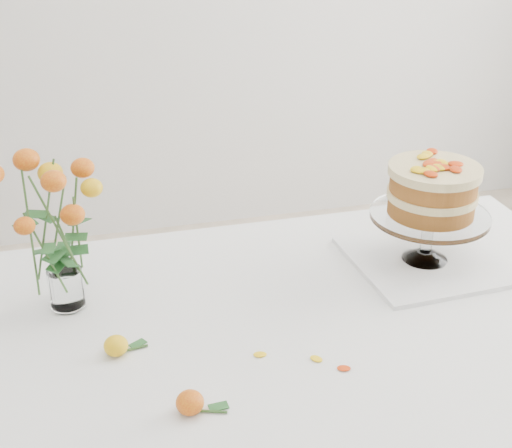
{
  "coord_description": "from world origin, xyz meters",
  "views": [
    {
      "loc": [
        -0.41,
        -1.17,
        1.59
      ],
      "look_at": [
        -0.06,
        0.16,
        0.91
      ],
      "focal_mm": 50.0,
      "sensor_mm": 36.0,
      "label": 1
    }
  ],
  "objects": [
    {
      "name": "table",
      "position": [
        0.0,
        0.0,
        0.67
      ],
      "size": [
        1.43,
        0.93,
        0.76
      ],
      "color": "tan",
      "rests_on": "ground"
    },
    {
      "name": "napkin",
      "position": [
        0.35,
        0.15,
        0.76
      ],
      "size": [
        0.35,
        0.35,
        0.01
      ],
      "primitive_type": "cube",
      "rotation": [
        0.0,
        0.0,
        0.06
      ],
      "color": "white",
      "rests_on": "table"
    },
    {
      "name": "cake_stand",
      "position": [
        0.35,
        0.15,
        0.93
      ],
      "size": [
        0.27,
        0.27,
        0.24
      ],
      "rotation": [
        0.0,
        0.0,
        -0.14
      ],
      "color": "white",
      "rests_on": "napkin"
    },
    {
      "name": "rose_vase",
      "position": [
        -0.47,
        0.16,
        0.97
      ],
      "size": [
        0.26,
        0.26,
        0.36
      ],
      "rotation": [
        0.0,
        0.0,
        -0.09
      ],
      "color": "white",
      "rests_on": "table"
    },
    {
      "name": "loose_rose_near",
      "position": [
        -0.38,
        -0.03,
        0.78
      ],
      "size": [
        0.08,
        0.05,
        0.04
      ],
      "rotation": [
        0.0,
        0.0,
        0.13
      ],
      "color": "#F5A715",
      "rests_on": "table"
    },
    {
      "name": "loose_rose_far",
      "position": [
        -0.28,
        -0.22,
        0.78
      ],
      "size": [
        0.09,
        0.05,
        0.04
      ],
      "rotation": [
        0.0,
        0.0,
        -0.33
      ],
      "color": "#B82F09",
      "rests_on": "table"
    },
    {
      "name": "stray_petal_a",
      "position": [
        -0.12,
        -0.1,
        0.76
      ],
      "size": [
        0.03,
        0.02,
        0.0
      ],
      "primitive_type": "ellipsoid",
      "color": "yellow",
      "rests_on": "table"
    },
    {
      "name": "stray_petal_b",
      "position": [
        -0.02,
        -0.14,
        0.76
      ],
      "size": [
        0.03,
        0.02,
        0.0
      ],
      "primitive_type": "ellipsoid",
      "color": "yellow",
      "rests_on": "table"
    },
    {
      "name": "stray_petal_c",
      "position": [
        0.02,
        -0.18,
        0.76
      ],
      "size": [
        0.03,
        0.02,
        0.0
      ],
      "primitive_type": "ellipsoid",
      "color": "yellow",
      "rests_on": "table"
    }
  ]
}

